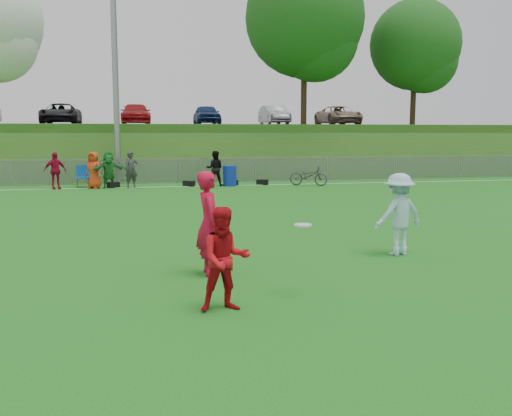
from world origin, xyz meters
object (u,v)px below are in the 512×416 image
object	(u,v)px
player_red_center	(225,259)
frisbee	(303,225)
player_red_left	(209,223)
player_blue	(399,214)
recycling_bin	(230,176)
bicycle	(309,176)

from	to	relation	value
player_red_center	frisbee	xyz separation A→B (m)	(1.32, 0.50, 0.38)
player_red_left	player_blue	world-z (taller)	player_red_left
frisbee	recycling_bin	world-z (taller)	frisbee
frisbee	recycling_bin	size ratio (longest dim) A/B	0.29
player_red_center	bicycle	bearing A→B (deg)	66.13
player_red_center	frisbee	distance (m)	1.46
frisbee	bicycle	bearing A→B (deg)	72.42
player_red_left	recycling_bin	size ratio (longest dim) A/B	1.95
frisbee	bicycle	size ratio (longest dim) A/B	0.15
frisbee	recycling_bin	xyz separation A→B (m)	(1.93, 18.65, -0.65)
player_red_left	bicycle	bearing A→B (deg)	-26.09
player_red_center	frisbee	world-z (taller)	player_red_center
bicycle	player_blue	bearing A→B (deg)	-161.83
player_red_left	bicycle	world-z (taller)	player_red_left
frisbee	bicycle	distance (m)	18.89
player_blue	bicycle	world-z (taller)	player_blue
player_red_left	frisbee	xyz separation A→B (m)	(1.28, -1.67, 0.19)
recycling_bin	bicycle	size ratio (longest dim) A/B	0.53
recycling_bin	bicycle	bearing A→B (deg)	-9.90
player_red_center	recycling_bin	bearing A→B (deg)	77.28
player_red_center	player_blue	distance (m)	5.17
player_red_center	frisbee	bearing A→B (deg)	17.72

